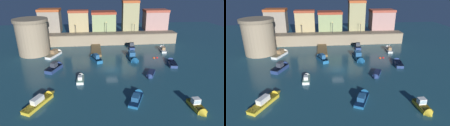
# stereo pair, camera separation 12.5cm
# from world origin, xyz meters

# --- Properties ---
(ground_plane) EXTENTS (106.58, 106.58, 0.00)m
(ground_plane) POSITION_xyz_m (0.00, 0.00, 0.00)
(ground_plane) COLOR #1E4756
(quay_wall) EXTENTS (43.98, 4.21, 3.37)m
(quay_wall) POSITION_xyz_m (0.00, 19.72, 1.69)
(quay_wall) COLOR gray
(quay_wall) RESTS_ON ground
(old_town_backdrop) EXTENTS (41.13, 5.61, 9.59)m
(old_town_backdrop) POSITION_xyz_m (0.30, 23.97, 6.73)
(old_town_backdrop) COLOR gray
(old_town_backdrop) RESTS_ON ground
(fortress_tower) EXTENTS (8.56, 8.56, 9.30)m
(fortress_tower) POSITION_xyz_m (-19.56, 12.48, 4.71)
(fortress_tower) COLOR gray
(fortress_tower) RESTS_ON ground
(pier_dock) EXTENTS (2.60, 9.68, 0.70)m
(pier_dock) POSITION_xyz_m (-3.16, 12.92, 0.28)
(pier_dock) COLOR brown
(pier_dock) RESTS_ON ground
(quay_lamp_0) EXTENTS (0.32, 0.32, 3.04)m
(quay_lamp_0) POSITION_xyz_m (-9.01, 19.72, 5.42)
(quay_lamp_0) COLOR black
(quay_lamp_0) RESTS_ON quay_wall
(quay_lamp_1) EXTENTS (0.32, 0.32, 3.52)m
(quay_lamp_1) POSITION_xyz_m (0.22, 19.72, 5.70)
(quay_lamp_1) COLOR black
(quay_lamp_1) RESTS_ON quay_wall
(quay_lamp_2) EXTENTS (0.32, 0.32, 3.05)m
(quay_lamp_2) POSITION_xyz_m (8.89, 19.72, 5.42)
(quay_lamp_2) COLOR black
(quay_lamp_2) RESTS_ON quay_wall
(moored_boat_0) EXTENTS (4.08, 6.72, 2.09)m
(moored_boat_0) POSITION_xyz_m (-13.81, 10.67, 0.50)
(moored_boat_0) COLOR white
(moored_boat_0) RESTS_ON ground
(moored_boat_1) EXTENTS (1.84, 5.56, 2.09)m
(moored_boat_1) POSITION_xyz_m (7.20, 15.17, 0.57)
(moored_boat_1) COLOR navy
(moored_boat_1) RESTS_ON ground
(moored_boat_2) EXTENTS (4.42, 6.86, 1.84)m
(moored_boat_2) POSITION_xyz_m (-12.19, -11.22, 0.44)
(moored_boat_2) COLOR gold
(moored_boat_2) RESTS_ON ground
(moored_boat_3) EXTENTS (2.08, 5.92, 2.79)m
(moored_boat_3) POSITION_xyz_m (15.57, 12.00, 0.41)
(moored_boat_3) COLOR silver
(moored_boat_3) RESTS_ON ground
(moored_boat_4) EXTENTS (1.32, 4.15, 1.58)m
(moored_boat_4) POSITION_xyz_m (-6.58, -4.21, 0.41)
(moored_boat_4) COLOR silver
(moored_boat_4) RESTS_ON ground
(moored_boat_5) EXTENTS (3.82, 5.81, 2.18)m
(moored_boat_5) POSITION_xyz_m (-12.19, 1.56, 0.53)
(moored_boat_5) COLOR navy
(moored_boat_5) RESTS_ON ground
(moored_boat_6) EXTENTS (2.18, 7.14, 2.21)m
(moored_boat_6) POSITION_xyz_m (5.73, 5.37, 0.50)
(moored_boat_6) COLOR #195689
(moored_boat_6) RESTS_ON ground
(moored_boat_7) EXTENTS (2.33, 5.22, 1.47)m
(moored_boat_7) POSITION_xyz_m (14.25, 1.97, 0.36)
(moored_boat_7) COLOR navy
(moored_boat_7) RESTS_ON ground
(moored_boat_8) EXTENTS (2.97, 4.22, 1.16)m
(moored_boat_8) POSITION_xyz_m (7.44, -3.99, 0.35)
(moored_boat_8) COLOR navy
(moored_boat_8) RESTS_ON ground
(moored_boat_9) EXTENTS (3.45, 5.77, 2.06)m
(moored_boat_9) POSITION_xyz_m (-3.56, 6.11, 0.55)
(moored_boat_9) COLOR #195689
(moored_boat_9) RESTS_ON ground
(moored_boat_10) EXTENTS (3.73, 5.70, 1.71)m
(moored_boat_10) POSITION_xyz_m (2.98, -11.68, 0.38)
(moored_boat_10) COLOR #195689
(moored_boat_10) RESTS_ON ground
(moored_boat_11) EXTENTS (1.62, 4.38, 1.86)m
(moored_boat_11) POSITION_xyz_m (11.27, -15.64, 0.43)
(moored_boat_11) COLOR gold
(moored_boat_11) RESTS_ON ground
(mooring_buoy_0) EXTENTS (0.55, 0.55, 0.55)m
(mooring_buoy_0) POSITION_xyz_m (12.08, 5.94, 0.00)
(mooring_buoy_0) COLOR red
(mooring_buoy_0) RESTS_ON ground
(mooring_buoy_1) EXTENTS (0.59, 0.59, 0.59)m
(mooring_buoy_1) POSITION_xyz_m (11.27, 5.87, 0.00)
(mooring_buoy_1) COLOR #EA4C19
(mooring_buoy_1) RESTS_ON ground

